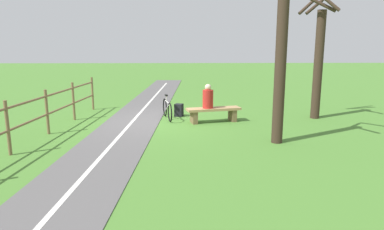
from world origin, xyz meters
name	(u,v)px	position (x,y,z in m)	size (l,w,h in m)	color
ground_plane	(156,121)	(0.00, 0.00, 0.00)	(80.00, 80.00, 0.00)	#477A2D
paved_path	(98,160)	(0.96, 4.00, 0.01)	(1.81, 36.00, 0.02)	#565454
path_centre_line	(98,160)	(0.96, 4.00, 0.02)	(0.10, 32.00, 0.00)	silver
bench	(214,112)	(-1.92, 0.17, 0.33)	(1.85, 0.87, 0.48)	#A88456
person_seated	(208,98)	(-1.73, 0.22, 0.82)	(0.42, 0.42, 0.79)	#B2231E
bicycle	(167,109)	(-0.37, -0.38, 0.34)	(0.40, 1.58, 0.83)	black
backpack	(179,110)	(-0.77, -0.81, 0.22)	(0.34, 0.36, 0.45)	black
tree_mid_field	(318,57)	(-5.50, -0.37, 2.11)	(1.20, 1.59, 4.60)	#38281E
tree_far_right	(282,54)	(-3.37, 2.68, 2.28)	(1.48, 1.47, 5.01)	#38281E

